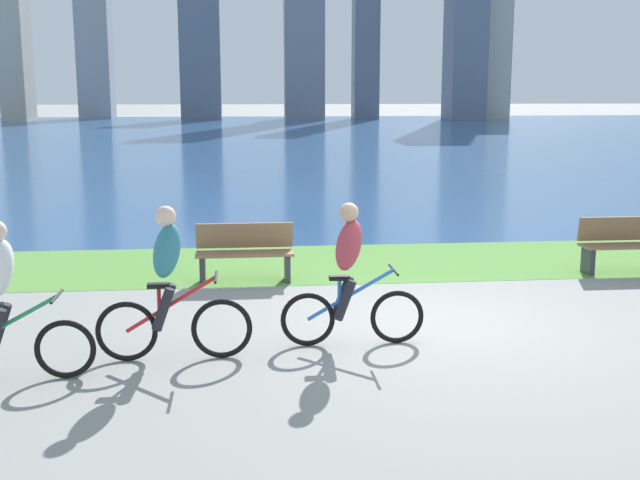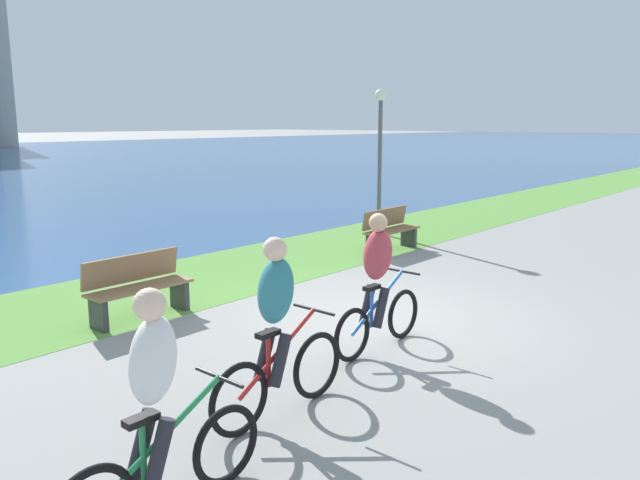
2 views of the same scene
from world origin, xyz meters
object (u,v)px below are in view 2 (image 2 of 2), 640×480
(cyclist_lead, at_px, (378,283))
(cyclist_distant_rear, at_px, (157,407))
(bench_far_along_path, at_px, (390,230))
(cyclist_trailing, at_px, (277,330))
(bench_near_path, at_px, (138,287))
(lamppost_tall, at_px, (380,139))

(cyclist_lead, bearing_deg, cyclist_distant_rear, -167.61)
(bench_far_along_path, bearing_deg, cyclist_trailing, -152.87)
(cyclist_distant_rear, distance_m, bench_near_path, 4.76)
(bench_near_path, xyz_separation_m, bench_far_along_path, (6.15, 0.00, 0.00))
(bench_near_path, bearing_deg, cyclist_trailing, -103.17)
(bench_far_along_path, xyz_separation_m, lamppost_tall, (1.53, 1.39, 1.86))
(cyclist_trailing, xyz_separation_m, lamppost_tall, (8.52, 4.97, 1.47))
(cyclist_lead, xyz_separation_m, cyclist_trailing, (-2.02, -0.32, 0.01))
(cyclist_trailing, bearing_deg, bench_far_along_path, 27.13)
(cyclist_lead, height_order, bench_far_along_path, cyclist_lead)
(bench_far_along_path, bearing_deg, bench_near_path, -179.98)
(bench_near_path, bearing_deg, cyclist_distant_rear, -121.25)
(bench_near_path, distance_m, bench_far_along_path, 6.15)
(cyclist_lead, xyz_separation_m, lamppost_tall, (6.50, 4.65, 1.48))
(cyclist_distant_rear, relative_size, bench_near_path, 1.14)
(bench_far_along_path, relative_size, lamppost_tall, 0.43)
(cyclist_lead, distance_m, bench_far_along_path, 5.96)
(cyclist_lead, bearing_deg, bench_near_path, 109.92)
(cyclist_lead, xyz_separation_m, bench_far_along_path, (4.97, 3.26, -0.38))
(cyclist_trailing, distance_m, bench_far_along_path, 7.86)
(cyclist_lead, bearing_deg, cyclist_trailing, -170.85)
(lamppost_tall, bearing_deg, cyclist_distant_rear, -151.77)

